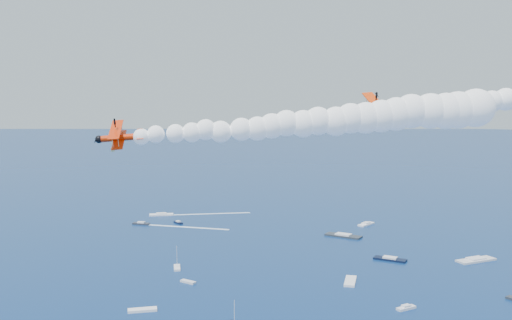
% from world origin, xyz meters
% --- Properties ---
extents(biplane_lead, '(12.48, 13.53, 9.28)m').
position_xyz_m(biplane_lead, '(20.51, 36.85, 56.31)').
color(biplane_lead, '#E93804').
extents(biplane_trail, '(10.90, 11.99, 7.81)m').
position_xyz_m(biplane_trail, '(-14.99, 11.55, 52.49)').
color(biplane_trail, red).
extents(smoke_trail_trail, '(63.22, 53.49, 11.00)m').
position_xyz_m(smoke_trail_trail, '(11.85, 25.61, 54.80)').
color(smoke_trail_trail, white).
extents(spectator_boats, '(234.06, 192.52, 0.70)m').
position_xyz_m(spectator_boats, '(0.84, 116.14, 0.35)').
color(spectator_boats, '#323843').
rests_on(spectator_boats, ground).
extents(boat_wakes, '(217.87, 97.54, 0.04)m').
position_xyz_m(boat_wakes, '(3.24, 162.56, 0.03)').
color(boat_wakes, white).
rests_on(boat_wakes, ground).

